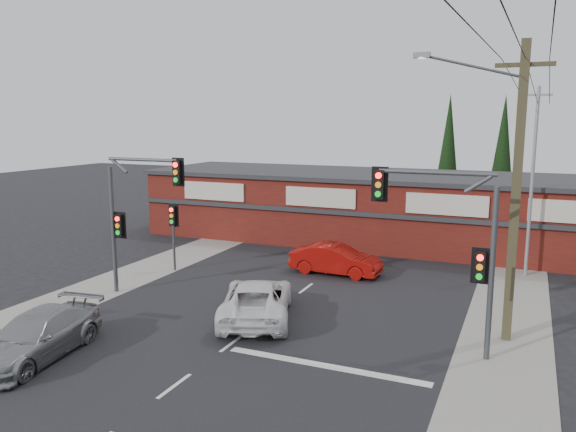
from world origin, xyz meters
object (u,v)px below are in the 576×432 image
at_px(shop_building, 357,205).
at_px(utility_pole, 512,184).
at_px(silver_suv, 36,336).
at_px(red_sedan, 336,259).
at_px(white_suv, 257,299).

relative_size(shop_building, utility_pole, 2.73).
relative_size(silver_suv, shop_building, 0.18).
bearing_deg(silver_suv, red_sedan, 59.72).
height_order(white_suv, red_sedan, white_suv).
bearing_deg(red_sedan, white_suv, 175.79).
xyz_separation_m(red_sedan, utility_pole, (7.92, -5.57, 4.66)).
bearing_deg(shop_building, white_suv, -87.50).
height_order(white_suv, silver_suv, white_suv).
bearing_deg(utility_pole, white_suv, -169.88).
distance_m(silver_suv, red_sedan, 14.23).
distance_m(white_suv, silver_suv, 7.67).
xyz_separation_m(silver_suv, shop_building, (4.14, 21.51, 1.41)).
distance_m(red_sedan, shop_building, 8.66).
height_order(red_sedan, utility_pole, utility_pole).
bearing_deg(red_sedan, silver_suv, 158.79).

